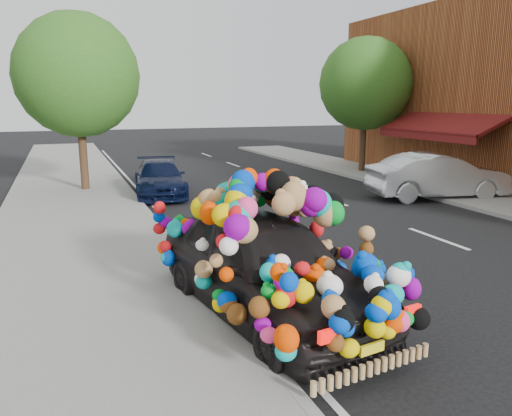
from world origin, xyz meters
The scene contains 10 objects.
ground centered at (0.00, 0.00, 0.00)m, with size 100.00×100.00×0.00m, color black.
sidewalk centered at (-4.30, 0.00, 0.06)m, with size 4.00×60.00×0.12m, color gray.
kerb centered at (-2.35, 0.00, 0.07)m, with size 0.15×60.00×0.13m, color gray.
footpath_far centered at (8.20, 3.00, 0.06)m, with size 3.00×40.00×0.12m, color gray.
lane_markings centered at (3.60, 0.00, 0.01)m, with size 6.00×50.00×0.01m, color silver, non-canonical shape.
tree_near_sidewalk centered at (-3.80, 9.50, 4.02)m, with size 4.20×4.20×6.13m.
tree_far_b centered at (8.00, 10.00, 3.89)m, with size 4.00×4.00×5.90m.
plush_art_car centered at (-1.80, -2.44, 1.13)m, with size 2.89×5.04×2.21m.
navy_sedan centered at (-1.44, 7.94, 0.59)m, with size 1.64×4.04×1.17m, color black.
silver_hatchback centered at (7.00, 3.99, 0.75)m, with size 1.58×4.53×1.49m, color #BABCC2.
Camera 1 is at (-4.51, -9.00, 3.18)m, focal length 35.00 mm.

